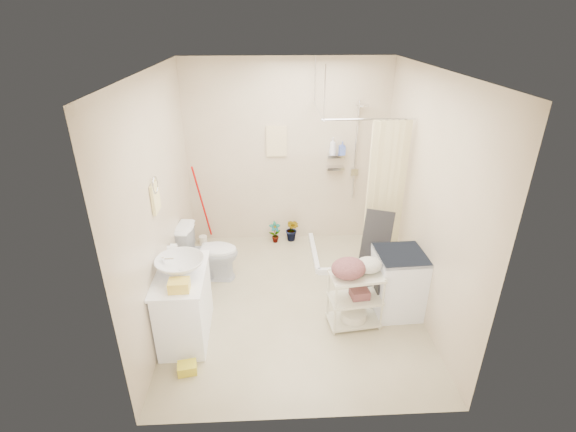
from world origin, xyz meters
The scene contains 23 objects.
floor centered at (0.00, 0.00, 0.00)m, with size 3.20×3.20×0.00m, color tan.
ceiling centered at (0.00, 0.00, 2.60)m, with size 2.80×3.20×0.04m, color silver.
wall_back centered at (0.00, 1.60, 1.30)m, with size 2.80×0.04×2.60m, color beige.
wall_front centered at (0.00, -1.60, 1.30)m, with size 2.80×0.04×2.60m, color beige.
wall_left centered at (-1.40, 0.00, 1.30)m, with size 0.04×3.20×2.60m, color beige.
wall_right centered at (1.40, 0.00, 1.30)m, with size 0.04×3.20×2.60m, color beige.
vanity centered at (-1.16, -0.51, 0.38)m, with size 0.49×0.87×0.77m, color white.
sink centered at (-1.15, -0.51, 0.85)m, with size 0.48×0.48×0.17m, color silver.
counter_basket centered at (-1.11, -0.79, 0.82)m, with size 0.19×0.15×0.11m, color gold.
floor_basket centered at (-1.08, -1.04, 0.07)m, with size 0.25×0.20×0.14m, color yellow.
toilet centered at (-1.04, 0.57, 0.37)m, with size 0.41×0.73×0.74m, color silver.
mop centered at (-1.26, 1.45, 0.62)m, with size 0.12×0.12×1.23m, color #B60502, non-canonical shape.
potted_plant_a centered at (-0.19, 1.44, 0.16)m, with size 0.17×0.12×0.33m, color brown.
potted_plant_b centered at (0.07, 1.47, 0.18)m, with size 0.20×0.16×0.37m, color brown.
hanging_towel centered at (-0.15, 1.58, 1.50)m, with size 0.28×0.03×0.42m, color beige.
towel_ring centered at (-1.38, -0.20, 1.47)m, with size 0.04×0.22×0.34m, color #FDEB95, non-canonical shape.
tp_holder centered at (-1.36, 0.05, 0.72)m, with size 0.08×0.12×0.14m, color white, non-canonical shape.
shower centered at (0.85, 1.05, 1.05)m, with size 1.10×1.10×2.10m, color white, non-canonical shape.
shampoo_bottle_a centered at (0.62, 1.53, 1.44)m, with size 0.09×0.09×0.23m, color silver.
shampoo_bottle_b centered at (0.75, 1.53, 1.41)m, with size 0.08×0.08×0.18m, color #485FB7.
washing_machine centered at (1.14, -0.22, 0.37)m, with size 0.51×0.53×0.75m, color silver.
laundry_rack centered at (0.62, -0.43, 0.38)m, with size 0.55×0.32×0.76m, color beige, non-canonical shape.
ironing_board centered at (0.90, 0.01, 0.57)m, with size 0.32×0.09×1.14m, color black, non-canonical shape.
Camera 1 is at (-0.27, -4.01, 3.05)m, focal length 26.00 mm.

